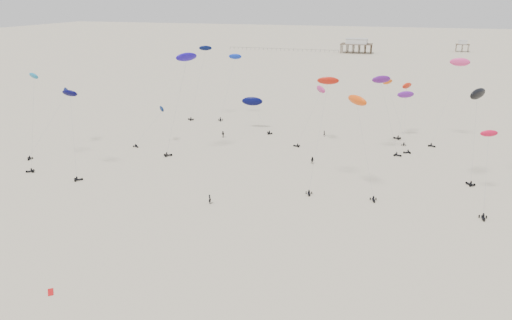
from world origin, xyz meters
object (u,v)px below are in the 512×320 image
(rig_9, at_px, (404,104))
(rig_4, at_px, (59,104))
(pavilion_main, at_px, (356,47))
(pavilion_small, at_px, (462,47))
(spectator_0, at_px, (210,204))
(rig_0, at_px, (231,76))

(rig_9, bearing_deg, rig_4, 130.73)
(pavilion_main, bearing_deg, pavilion_small, 23.20)
(pavilion_main, height_order, spectator_0, pavilion_main)
(pavilion_main, xyz_separation_m, pavilion_small, (70.00, 30.00, -0.74))
(rig_0, distance_m, spectator_0, 72.97)
(pavilion_small, bearing_deg, rig_0, -110.70)
(pavilion_main, distance_m, rig_0, 202.54)
(rig_9, distance_m, spectator_0, 69.30)
(rig_4, bearing_deg, rig_9, -176.78)
(rig_4, xyz_separation_m, spectator_0, (51.10, -23.16, -11.71))
(spectator_0, bearing_deg, pavilion_main, -51.75)
(pavilion_main, relative_size, rig_4, 1.09)
(spectator_0, bearing_deg, rig_4, 13.19)
(rig_9, bearing_deg, pavilion_main, 27.32)
(rig_0, height_order, rig_4, rig_0)
(rig_4, distance_m, spectator_0, 57.31)
(rig_9, xyz_separation_m, spectator_0, (-33.70, -59.77, -9.76))
(pavilion_small, xyz_separation_m, spectator_0, (-66.81, -300.22, -3.49))
(pavilion_main, height_order, pavilion_small, pavilion_main)
(pavilion_small, bearing_deg, spectator_0, -102.55)
(rig_4, height_order, rig_9, rig_4)
(rig_0, bearing_deg, pavilion_main, -111.91)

